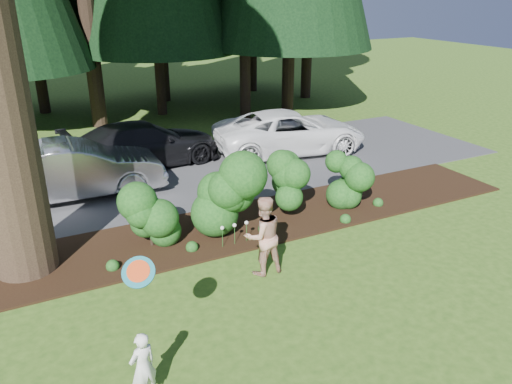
{
  "coord_description": "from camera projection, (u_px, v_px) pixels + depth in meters",
  "views": [
    {
      "loc": [
        -4.4,
        -6.83,
        5.48
      ],
      "look_at": [
        0.17,
        2.25,
        1.3
      ],
      "focal_mm": 35.0,
      "sensor_mm": 36.0,
      "label": 1
    }
  ],
  "objects": [
    {
      "name": "driveway",
      "position": [
        177.0,
        174.0,
        15.75
      ],
      "size": [
        22.0,
        6.0,
        0.03
      ],
      "primitive_type": "cube",
      "color": "#38383A",
      "rests_on": "ground"
    },
    {
      "name": "ground",
      "position": [
        301.0,
        296.0,
        9.56
      ],
      "size": [
        80.0,
        80.0,
        0.0
      ],
      "primitive_type": "plane",
      "color": "#2D5117",
      "rests_on": "ground"
    },
    {
      "name": "frisbee",
      "position": [
        138.0,
        272.0,
        6.67
      ],
      "size": [
        0.52,
        0.38,
        0.43
      ],
      "color": "#166C7A",
      "rests_on": "ground"
    },
    {
      "name": "shrub_row",
      "position": [
        262.0,
        194.0,
        12.16
      ],
      "size": [
        6.53,
        1.6,
        1.61
      ],
      "color": "#144114",
      "rests_on": "ground"
    },
    {
      "name": "car_silver_wagon",
      "position": [
        75.0,
        170.0,
        13.74
      ],
      "size": [
        4.85,
        1.82,
        1.58
      ],
      "primitive_type": "imported",
      "rotation": [
        0.0,
        0.0,
        1.54
      ],
      "color": "#ADACB1",
      "rests_on": "driveway"
    },
    {
      "name": "lily_cluster",
      "position": [
        234.0,
        226.0,
        11.23
      ],
      "size": [
        0.69,
        0.09,
        0.57
      ],
      "color": "#144114",
      "rests_on": "ground"
    },
    {
      "name": "adult",
      "position": [
        263.0,
        236.0,
        10.04
      ],
      "size": [
        0.83,
        0.65,
        1.69
      ],
      "primitive_type": "imported",
      "rotation": [
        0.0,
        0.0,
        3.13
      ],
      "color": "#AB3E16",
      "rests_on": "ground"
    },
    {
      "name": "car_dark_suv",
      "position": [
        144.0,
        144.0,
        16.19
      ],
      "size": [
        5.23,
        2.58,
        1.46
      ],
      "primitive_type": "imported",
      "rotation": [
        0.0,
        0.0,
        1.68
      ],
      "color": "black",
      "rests_on": "driveway"
    },
    {
      "name": "car_white_suv",
      "position": [
        290.0,
        132.0,
        17.53
      ],
      "size": [
        5.66,
        3.25,
        1.49
      ],
      "primitive_type": "imported",
      "rotation": [
        0.0,
        0.0,
        1.42
      ],
      "color": "white",
      "rests_on": "driveway"
    },
    {
      "name": "mulch_bed",
      "position": [
        232.0,
        227.0,
        12.23
      ],
      "size": [
        16.0,
        2.5,
        0.05
      ],
      "primitive_type": "cube",
      "color": "black",
      "rests_on": "ground"
    },
    {
      "name": "child",
      "position": [
        143.0,
        367.0,
        6.98
      ],
      "size": [
        0.47,
        0.38,
        1.12
      ],
      "primitive_type": "imported",
      "rotation": [
        0.0,
        0.0,
        3.47
      ],
      "color": "white",
      "rests_on": "ground"
    }
  ]
}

